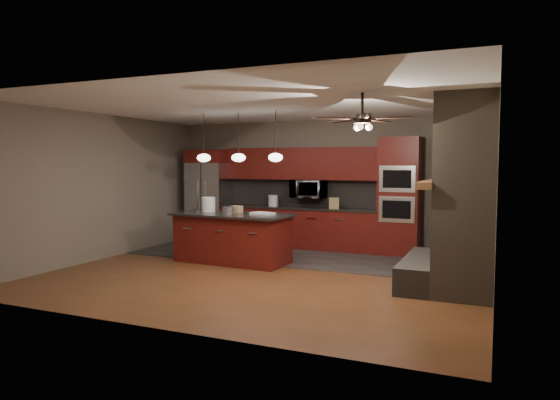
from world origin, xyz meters
The scene contains 22 objects.
ground centered at (0.00, 0.00, 0.00)m, with size 7.00×7.00×0.00m, color brown.
ceiling centered at (0.00, 0.00, 2.80)m, with size 7.00×6.00×0.02m, color white.
back_wall centered at (0.00, 3.00, 1.40)m, with size 7.00×0.02×2.80m, color #686153.
right_wall centered at (3.50, 0.00, 1.40)m, with size 0.02×6.00×2.80m, color #686153.
left_wall centered at (-3.50, 0.00, 1.40)m, with size 0.02×6.00×2.80m, color #686153.
slate_tile_patch centered at (0.00, 1.80, 0.01)m, with size 7.00×2.40×0.01m, color #33312E.
fireplace_column centered at (3.04, 0.40, 1.30)m, with size 1.30×2.10×2.80m.
back_cabinetry centered at (-0.48, 2.74, 0.89)m, with size 3.59×0.64×2.20m.
oven_tower centered at (1.70, 2.69, 1.19)m, with size 0.80×0.63×2.38m.
microwave centered at (-0.27, 2.75, 1.30)m, with size 0.73×0.41×0.50m, color silver.
refrigerator centered at (-2.72, 2.62, 1.08)m, with size 0.93×0.75×2.17m.
kitchen_island centered at (-1.02, 0.67, 0.46)m, with size 2.31×1.15×0.92m.
white_bucket centered at (-1.61, 0.79, 1.06)m, with size 0.26×0.26×0.28m, color white.
paint_can centered at (-1.04, 0.55, 0.99)m, with size 0.20×0.20×0.13m, color #AEAFB3.
paint_tray centered at (-0.43, 0.73, 0.94)m, with size 0.40×0.28×0.04m, color silver.
cardboard_box centered at (-1.04, 0.87, 0.98)m, with size 0.20×0.15×0.13m, color #AD7D59.
counter_bucket centered at (-1.10, 2.70, 1.02)m, with size 0.22×0.22×0.25m, color silver.
counter_box centered at (0.34, 2.65, 1.01)m, with size 0.21×0.16×0.23m, color tan.
pendant_left centered at (-1.65, 0.70, 1.96)m, with size 0.26×0.26×0.92m.
pendant_center centered at (-0.90, 0.70, 1.96)m, with size 0.26×0.26×0.92m.
pendant_right centered at (-0.15, 0.70, 1.96)m, with size 0.26×0.26×0.92m.
ceiling_fan centered at (1.80, -0.80, 2.46)m, with size 1.27×1.33×0.41m.
Camera 1 is at (3.49, -7.46, 1.84)m, focal length 32.00 mm.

